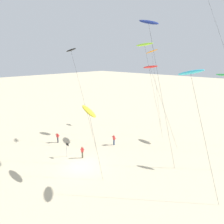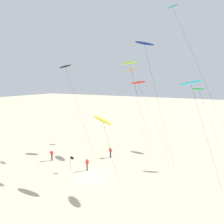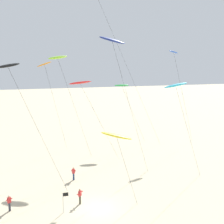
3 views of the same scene
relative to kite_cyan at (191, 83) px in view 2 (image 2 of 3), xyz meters
name	(u,v)px [view 2 (image 2 of 3)]	position (x,y,z in m)	size (l,w,h in m)	color
ground_plane	(91,177)	(-10.84, -4.45, -11.84)	(260.00, 260.00, 0.00)	beige
kite_cyan	(191,83)	(0.00, 0.00, 0.00)	(5.45, 1.53, 12.36)	#33BFE0
kite_lime	(129,63)	(-12.84, 11.28, 3.39)	(6.24, 1.75, 15.70)	#8CD833
kite_black	(65,67)	(-18.87, 0.64, 2.30)	(6.80, 0.76, 14.70)	black
kite_teal	(174,11)	(-5.86, 14.80, 12.44)	(12.55, 1.14, 25.38)	teal
kite_yellow	(103,120)	(-8.96, -4.67, -4.33)	(3.85, 1.52, 8.05)	yellow
kite_navy	(144,44)	(-7.00, 3.35, 5.32)	(6.67, 1.55, 17.92)	navy
kite_orange	(132,70)	(-14.50, 16.25, 2.29)	(4.38, 1.26, 14.80)	orange
kite_red	(138,83)	(-10.07, 8.98, -0.11)	(7.38, 1.87, 12.18)	red
kite_green	(199,89)	(-1.36, 16.37, -1.30)	(5.88, 1.29, 10.82)	green
kite_flyer_nearest	(87,164)	(-12.45, -3.06, -10.94)	(0.73, 0.73, 1.67)	#4C4738
kite_flyer_middle	(52,155)	(-19.43, -2.44, -10.94)	(0.68, 0.67, 1.67)	#33333D
kite_flyer_furthest	(110,152)	(-12.20, 2.99, -10.94)	(0.64, 0.62, 1.67)	navy
marker_flag	(71,161)	(-14.18, -4.28, -10.35)	(0.56, 0.05, 2.10)	gray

